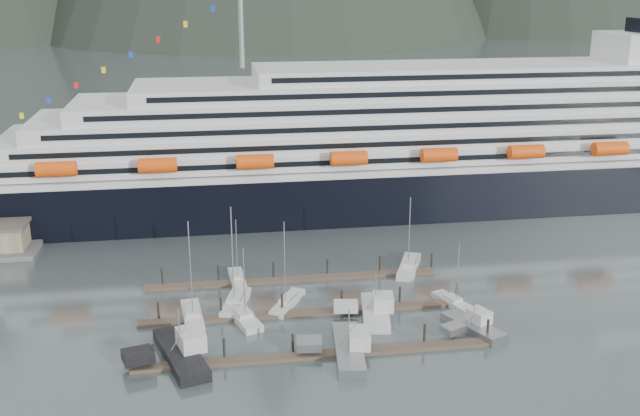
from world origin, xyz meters
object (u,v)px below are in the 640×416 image
at_px(sailboat_a, 236,304).
at_px(sailboat_b, 193,316).
at_px(sailboat_g, 409,267).
at_px(trawler_e, 374,311).
at_px(sailboat_d, 288,303).
at_px(sailboat_c, 243,318).
at_px(trawler_a, 180,353).
at_px(cruise_ship, 431,150).
at_px(trawler_d, 473,326).
at_px(sailboat_e, 237,279).
at_px(sailboat_h, 453,302).
at_px(trawler_c, 347,348).

distance_m(sailboat_a, sailboat_b, 7.26).
xyz_separation_m(sailboat_g, trawler_e, (-10.03, -17.25, 0.51)).
bearing_deg(sailboat_g, sailboat_d, 139.62).
height_order(sailboat_b, sailboat_c, sailboat_b).
distance_m(sailboat_g, trawler_a, 45.97).
bearing_deg(sailboat_d, cruise_ship, -9.75).
bearing_deg(trawler_d, sailboat_a, 43.25).
bearing_deg(sailboat_g, trawler_a, 146.84).
distance_m(sailboat_d, sailboat_e, 12.74).
height_order(sailboat_d, trawler_d, sailboat_d).
height_order(cruise_ship, sailboat_h, cruise_ship).
distance_m(sailboat_c, sailboat_g, 32.97).
bearing_deg(sailboat_g, sailboat_c, 140.44).
bearing_deg(sailboat_g, sailboat_b, 133.36).
height_order(sailboat_d, trawler_e, sailboat_d).
xyz_separation_m(sailboat_e, trawler_a, (-8.78, -25.14, 0.60)).
height_order(sailboat_a, sailboat_g, sailboat_a).
height_order(cruise_ship, trawler_e, cruise_ship).
bearing_deg(trawler_e, sailboat_h, -70.38).
height_order(trawler_c, trawler_d, trawler_c).
height_order(sailboat_h, trawler_c, sailboat_h).
bearing_deg(trawler_e, cruise_ship, -14.94).
bearing_deg(trawler_a, sailboat_g, -71.93).
xyz_separation_m(sailboat_d, sailboat_e, (-7.08, 10.59, -0.02)).
height_order(sailboat_b, trawler_d, sailboat_b).
xyz_separation_m(sailboat_c, sailboat_g, (29.17, 15.37, 0.01)).
distance_m(cruise_ship, sailboat_g, 41.60).
xyz_separation_m(sailboat_d, trawler_e, (12.14, -5.97, 0.52)).
bearing_deg(sailboat_a, sailboat_c, -155.96).
relative_size(sailboat_b, sailboat_h, 1.48).
height_order(sailboat_g, trawler_a, sailboat_g).
height_order(sailboat_b, trawler_a, sailboat_b).
height_order(sailboat_c, trawler_d, sailboat_c).
relative_size(sailboat_e, sailboat_h, 1.06).
height_order(cruise_ship, trawler_c, cruise_ship).
distance_m(cruise_ship, trawler_a, 82.90).
relative_size(sailboat_d, sailboat_g, 1.03).
relative_size(sailboat_a, sailboat_c, 1.38).
distance_m(sailboat_e, sailboat_g, 29.25).
bearing_deg(trawler_d, sailboat_d, 38.71).
bearing_deg(cruise_ship, sailboat_c, -129.94).
height_order(sailboat_d, trawler_a, sailboat_d).
relative_size(cruise_ship, trawler_e, 17.71).
distance_m(sailboat_a, sailboat_g, 31.74).
relative_size(trawler_c, trawler_d, 1.32).
xyz_separation_m(sailboat_e, sailboat_h, (31.99, -14.30, 0.00)).
bearing_deg(trawler_c, trawler_e, -23.60).
relative_size(sailboat_a, trawler_c, 1.18).
xyz_separation_m(trawler_a, trawler_c, (21.94, -1.85, -0.09)).
bearing_deg(cruise_ship, sailboat_e, -139.35).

